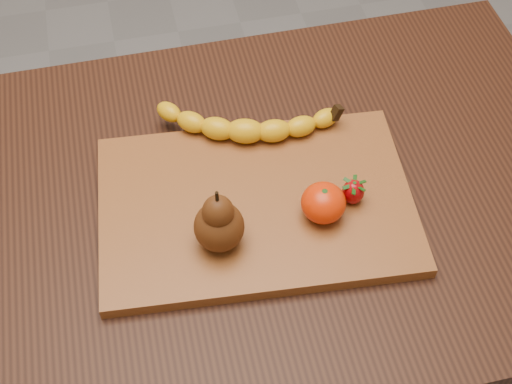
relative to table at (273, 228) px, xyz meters
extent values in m
cube|color=black|center=(0.00, 0.00, 0.08)|extent=(1.00, 0.70, 0.04)
cylinder|color=black|center=(-0.45, 0.30, -0.30)|extent=(0.05, 0.05, 0.72)
cylinder|color=black|center=(0.45, 0.30, -0.30)|extent=(0.05, 0.05, 0.72)
cube|color=brown|center=(-0.03, -0.03, 0.11)|extent=(0.47, 0.34, 0.02)
ellipsoid|color=red|center=(0.05, -0.07, 0.14)|extent=(0.08, 0.08, 0.05)
camera|label=1|loc=(-0.17, -0.63, 0.94)|focal=50.00mm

